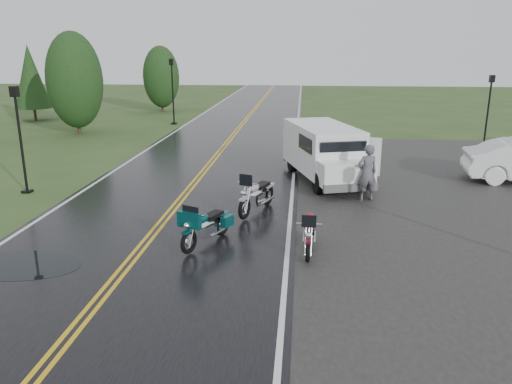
% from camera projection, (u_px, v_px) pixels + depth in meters
% --- Properties ---
extents(ground, '(120.00, 120.00, 0.00)m').
position_uv_depth(ground, '(144.00, 246.00, 13.16)').
color(ground, '#2D471E').
rests_on(ground, ground).
extents(road, '(8.00, 100.00, 0.04)m').
position_uv_depth(road, '(211.00, 163.00, 22.72)').
color(road, black).
rests_on(road, ground).
extents(parking_pad, '(14.00, 24.00, 0.03)m').
position_uv_depth(parking_pad, '(504.00, 202.00, 16.97)').
color(parking_pad, black).
rests_on(parking_pad, ground).
extents(motorcycle_red, '(0.79, 1.97, 1.15)m').
position_uv_depth(motorcycle_red, '(308.00, 242.00, 11.93)').
color(motorcycle_red, '#57091B').
rests_on(motorcycle_red, ground).
extents(motorcycle_teal, '(1.54, 2.22, 1.24)m').
position_uv_depth(motorcycle_teal, '(188.00, 233.00, 12.41)').
color(motorcycle_teal, '#053A3B').
rests_on(motorcycle_teal, ground).
extents(motorcycle_silver, '(1.59, 2.45, 1.36)m').
position_uv_depth(motorcycle_silver, '(244.00, 200.00, 14.90)').
color(motorcycle_silver, '#989A9F').
rests_on(motorcycle_silver, ground).
extents(van_white, '(3.65, 5.97, 2.20)m').
position_uv_depth(van_white, '(319.00, 164.00, 17.55)').
color(van_white, white).
rests_on(van_white, ground).
extents(person_at_van, '(0.81, 0.66, 1.93)m').
position_uv_depth(person_at_van, '(367.00, 173.00, 16.88)').
color(person_at_van, '#55545A').
rests_on(person_at_van, ground).
extents(lamp_post_near_left, '(0.33, 0.33, 3.84)m').
position_uv_depth(lamp_post_near_left, '(21.00, 140.00, 17.58)').
color(lamp_post_near_left, black).
rests_on(lamp_post_near_left, ground).
extents(lamp_post_far_left, '(0.38, 0.38, 4.43)m').
position_uv_depth(lamp_post_far_left, '(173.00, 92.00, 33.83)').
color(lamp_post_far_left, black).
rests_on(lamp_post_far_left, ground).
extents(lamp_post_far_right, '(0.33, 0.33, 3.80)m').
position_uv_depth(lamp_post_far_right, '(488.00, 112.00, 25.45)').
color(lamp_post_far_right, black).
rests_on(lamp_post_far_right, ground).
extents(tree_left_mid, '(3.31, 3.31, 5.17)m').
position_uv_depth(tree_left_mid, '(76.00, 91.00, 29.90)').
color(tree_left_mid, '#1E3D19').
rests_on(tree_left_mid, ground).
extents(tree_left_far, '(2.93, 2.93, 4.51)m').
position_uv_depth(tree_left_far, '(162.00, 84.00, 40.84)').
color(tree_left_far, '#1E3D19').
rests_on(tree_left_far, ground).
extents(pine_left_far, '(2.49, 2.49, 5.19)m').
position_uv_depth(pine_left_far, '(31.00, 84.00, 35.38)').
color(pine_left_far, '#1E3D19').
rests_on(pine_left_far, ground).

